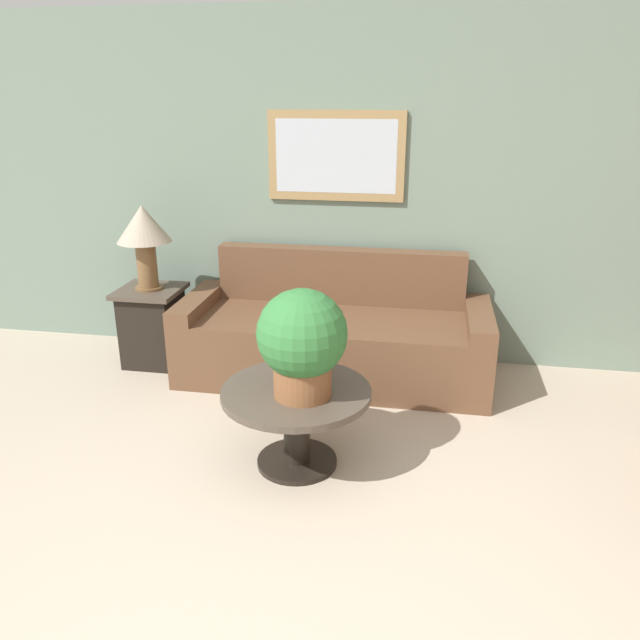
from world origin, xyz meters
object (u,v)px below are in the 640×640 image
object	(u,v)px
potted_plant_on_table	(302,340)
couch_main	(334,337)
table_lamp	(144,231)
coffee_table	(296,410)
side_table	(153,325)

from	to	relation	value
potted_plant_on_table	couch_main	bearing A→B (deg)	91.09
table_lamp	potted_plant_on_table	bearing A→B (deg)	-41.34
table_lamp	couch_main	bearing A→B (deg)	0.44
table_lamp	potted_plant_on_table	size ratio (longest dim) A/B	1.07
potted_plant_on_table	table_lamp	bearing A→B (deg)	138.66
potted_plant_on_table	coffee_table	bearing A→B (deg)	129.93
side_table	couch_main	bearing A→B (deg)	0.44
couch_main	potted_plant_on_table	size ratio (longest dim) A/B	3.78
couch_main	coffee_table	size ratio (longest dim) A/B	2.69
couch_main	side_table	world-z (taller)	couch_main
coffee_table	table_lamp	bearing A→B (deg)	139.02
coffee_table	side_table	distance (m)	1.85
table_lamp	potted_plant_on_table	xyz separation A→B (m)	(1.45, -1.27, -0.26)
side_table	potted_plant_on_table	world-z (taller)	potted_plant_on_table
coffee_table	potted_plant_on_table	distance (m)	0.46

